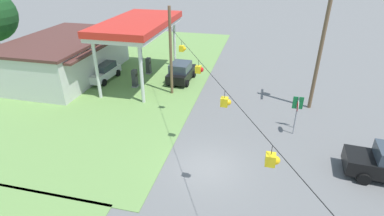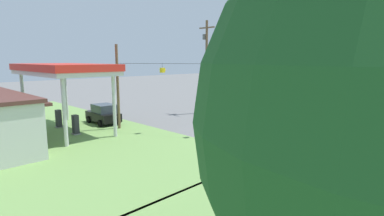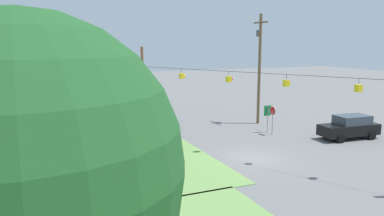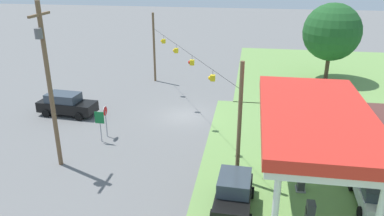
% 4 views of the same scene
% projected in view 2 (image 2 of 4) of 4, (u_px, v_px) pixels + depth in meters
% --- Properties ---
extents(ground_plane, '(160.00, 160.00, 0.00)m').
position_uv_depth(ground_plane, '(238.00, 138.00, 23.89)').
color(ground_plane, slate).
extents(gas_station_canopy, '(10.75, 5.34, 5.80)m').
position_uv_depth(gas_station_canopy, '(63.00, 70.00, 25.22)').
color(gas_station_canopy, silver).
rests_on(gas_station_canopy, ground).
extents(fuel_pump_near, '(0.71, 0.56, 1.66)m').
position_uv_depth(fuel_pump_near, '(76.00, 125.00, 24.70)').
color(fuel_pump_near, gray).
rests_on(fuel_pump_near, ground).
extents(fuel_pump_far, '(0.71, 0.56, 1.66)m').
position_uv_depth(fuel_pump_far, '(59.00, 119.00, 27.18)').
color(fuel_pump_far, gray).
rests_on(fuel_pump_far, ground).
extents(car_at_pumps_front, '(4.07, 2.23, 1.92)m').
position_uv_depth(car_at_pumps_front, '(103.00, 114.00, 28.93)').
color(car_at_pumps_front, black).
rests_on(car_at_pumps_front, ground).
extents(car_at_pumps_rear, '(4.36, 2.27, 1.61)m').
position_uv_depth(car_at_pumps_rear, '(21.00, 130.00, 22.71)').
color(car_at_pumps_rear, white).
rests_on(car_at_pumps_rear, ground).
extents(car_on_crossroad, '(2.40, 5.11, 1.94)m').
position_uv_depth(car_on_crossroad, '(285.00, 109.00, 31.74)').
color(car_on_crossroad, black).
rests_on(car_on_crossroad, ground).
extents(stop_sign_roadside, '(0.80, 0.08, 2.50)m').
position_uv_depth(stop_sign_roadside, '(229.00, 102.00, 30.62)').
color(stop_sign_roadside, '#99999E').
rests_on(stop_sign_roadside, ground).
extents(route_sign, '(0.10, 0.70, 2.40)m').
position_uv_depth(route_sign, '(222.00, 102.00, 31.33)').
color(route_sign, gray).
rests_on(route_sign, ground).
extents(utility_pole_main, '(2.20, 0.44, 10.49)m').
position_uv_depth(utility_pole_main, '(206.00, 62.00, 34.17)').
color(utility_pole_main, brown).
rests_on(utility_pole_main, ground).
extents(signal_span_gantry, '(19.17, 10.24, 7.48)m').
position_uv_depth(signal_span_gantry, '(239.00, 86.00, 23.24)').
color(signal_span_gantry, brown).
rests_on(signal_span_gantry, ground).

